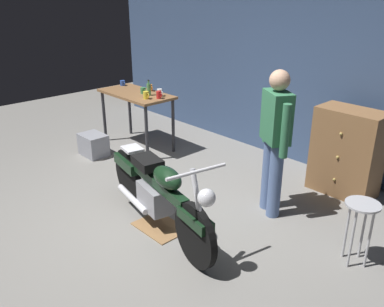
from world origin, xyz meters
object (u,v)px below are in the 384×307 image
person_standing (275,137)px  storage_bin (94,145)px  shop_stool (361,217)px  wooden_dresser (347,152)px  mug_white_ceramic (160,93)px  mug_blue_enamel (123,83)px  mug_red_diner (159,95)px  mug_green_speckled (143,91)px  mug_orange_travel (150,88)px  bottle (149,89)px  mug_yellow_tall (146,95)px  motorcycle (157,191)px

person_standing → storage_bin: size_ratio=3.80×
shop_stool → wooden_dresser: 1.49m
wooden_dresser → mug_white_ceramic: wooden_dresser is taller
mug_blue_enamel → mug_red_diner: mug_red_diner is taller
mug_red_diner → mug_white_ceramic: 0.13m
mug_green_speckled → mug_blue_enamel: bearing=173.5°
wooden_dresser → mug_blue_enamel: (-3.68, -0.80, 0.39)m
mug_orange_travel → bottle: bearing=-40.3°
storage_bin → mug_orange_travel: 1.27m
mug_yellow_tall → person_standing: bearing=-0.6°
motorcycle → mug_red_diner: mug_red_diner is taller
motorcycle → mug_yellow_tall: (-1.74, 1.20, 0.51)m
motorcycle → mug_orange_travel: mug_orange_travel is taller
mug_red_diner → storage_bin: bearing=-130.6°
mug_blue_enamel → mug_orange_travel: size_ratio=0.95×
mug_white_ceramic → mug_orange_travel: bearing=165.4°
mug_orange_travel → mug_red_diner: (0.47, -0.19, 0.00)m
mug_green_speckled → bottle: (0.15, -0.01, 0.05)m
mug_orange_travel → mug_white_ceramic: (0.38, -0.10, 0.00)m
motorcycle → shop_stool: motorcycle is taller
storage_bin → bottle: size_ratio=1.83×
mug_orange_travel → wooden_dresser: bearing=12.9°
motorcycle → mug_white_ceramic: 2.31m
person_standing → mug_blue_enamel: size_ratio=14.62×
storage_bin → mug_green_speckled: 1.15m
shop_stool → mug_orange_travel: size_ratio=5.35×
mug_orange_travel → mug_red_diner: size_ratio=1.07×
wooden_dresser → storage_bin: 3.70m
mug_yellow_tall → mug_orange_travel: (-0.36, 0.35, -0.01)m
mug_green_speckled → mug_orange_travel: (-0.07, 0.18, 0.00)m
mug_yellow_tall → mug_red_diner: 0.19m
storage_bin → mug_orange_travel: size_ratio=3.68×
person_standing → bottle: size_ratio=6.93×
mug_green_speckled → bottle: bottle is taller
mug_blue_enamel → person_standing: bearing=-4.6°
person_standing → mug_orange_travel: (-2.73, 0.37, 0.03)m
mug_green_speckled → mug_red_diner: (0.41, -0.01, 0.01)m
bottle → mug_red_diner: bearing=-1.3°
motorcycle → bottle: size_ratio=8.96×
storage_bin → person_standing: bearing=11.8°
mug_blue_enamel → mug_orange_travel: bearing=9.5°
person_standing → mug_yellow_tall: size_ratio=14.10×
shop_stool → mug_green_speckled: mug_green_speckled is taller
wooden_dresser → mug_blue_enamel: 3.79m
mug_blue_enamel → bottle: (0.84, -0.08, 0.05)m
person_standing → mug_green_speckled: 2.67m
mug_white_ceramic → mug_yellow_tall: bearing=-94.2°
shop_stool → mug_red_diner: bearing=173.8°
wooden_dresser → mug_blue_enamel: size_ratio=9.63×
storage_bin → mug_yellow_tall: 1.16m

